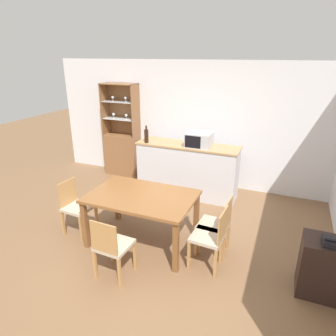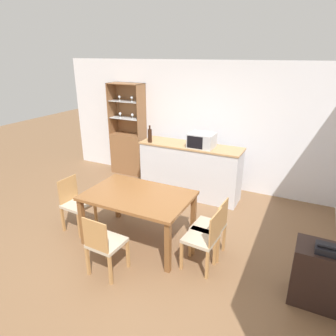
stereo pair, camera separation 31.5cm
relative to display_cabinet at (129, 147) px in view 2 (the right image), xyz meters
name	(u,v)px [view 2 (the right image)]	position (x,y,z in m)	size (l,w,h in m)	color
ground_plane	(144,247)	(1.82, -2.42, -0.61)	(18.00, 18.00, 0.00)	brown
wall_back	(208,126)	(1.82, 0.21, 0.66)	(6.80, 0.06, 2.55)	silver
kitchen_counter	(190,170)	(1.74, -0.49, -0.09)	(1.98, 0.56, 1.04)	silver
display_cabinet	(129,147)	(0.00, 0.00, 0.00)	(0.79, 0.37, 2.06)	brown
dining_table	(138,200)	(1.67, -2.29, 0.07)	(1.51, 0.99, 0.77)	brown
dining_chair_side_left_near	(76,204)	(0.60, -2.44, -0.17)	(0.43, 0.43, 0.85)	#C1B299
dining_chair_side_right_near	(204,238)	(2.73, -2.44, -0.17)	(0.43, 0.43, 0.85)	#C1B299
dining_chair_side_right_far	(211,227)	(2.73, -2.14, -0.17)	(0.42, 0.42, 0.85)	#C1B299
dining_chair_head_near	(105,244)	(1.66, -3.10, -0.17)	(0.42, 0.42, 0.85)	#C1B299
microwave	(202,140)	(1.97, -0.53, 0.55)	(0.46, 0.39, 0.26)	#B7BABF
wine_bottle	(150,135)	(0.96, -0.67, 0.56)	(0.08, 0.08, 0.33)	black
side_cabinet	(319,275)	(4.09, -2.42, -0.26)	(0.57, 0.41, 0.71)	black
telephone	(326,249)	(4.10, -2.49, 0.14)	(0.22, 0.19, 0.10)	black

